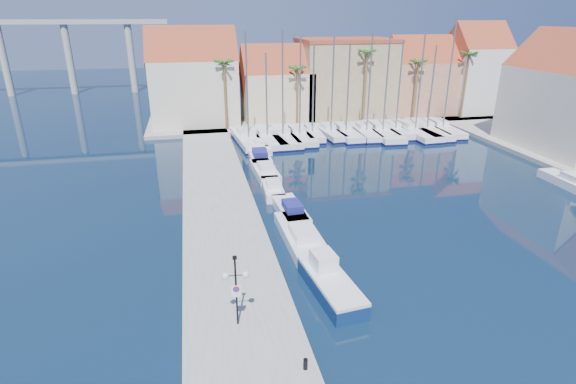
# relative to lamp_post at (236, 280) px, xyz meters

# --- Properties ---
(ground) EXTENTS (260.00, 260.00, 0.00)m
(ground) POSITION_rel_lamp_post_xyz_m (9.21, 0.58, -3.11)
(ground) COLOR black
(ground) RESTS_ON ground
(quay_west) EXTENTS (6.00, 77.00, 0.50)m
(quay_west) POSITION_rel_lamp_post_xyz_m (0.21, 14.08, -2.86)
(quay_west) COLOR gray
(quay_west) RESTS_ON ground
(shore_north) EXTENTS (54.00, 16.00, 0.50)m
(shore_north) POSITION_rel_lamp_post_xyz_m (19.21, 48.58, -2.86)
(shore_north) COLOR gray
(shore_north) RESTS_ON ground
(lamp_post) EXTENTS (1.35, 0.44, 3.97)m
(lamp_post) POSITION_rel_lamp_post_xyz_m (0.00, 0.00, 0.00)
(lamp_post) COLOR black
(lamp_post) RESTS_ON quay_west
(bollard) EXTENTS (0.21, 0.21, 0.53)m
(bollard) POSITION_rel_lamp_post_xyz_m (2.61, -3.79, -2.34)
(bollard) COLOR black
(bollard) RESTS_ON quay_west
(fishing_boat) EXTENTS (2.64, 6.17, 2.10)m
(fishing_boat) POSITION_rel_lamp_post_xyz_m (5.67, 2.42, -2.41)
(fishing_boat) COLOR navy
(fishing_boat) RESTS_ON ground
(motorboat_west_0) EXTENTS (2.54, 7.52, 1.40)m
(motorboat_west_0) POSITION_rel_lamp_post_xyz_m (5.54, 8.87, -2.60)
(motorboat_west_0) COLOR white
(motorboat_west_0) RESTS_ON ground
(motorboat_west_1) EXTENTS (2.15, 5.99, 1.40)m
(motorboat_west_1) POSITION_rel_lamp_post_xyz_m (5.78, 13.43, -2.60)
(motorboat_west_1) COLOR white
(motorboat_west_1) RESTS_ON ground
(motorboat_west_2) EXTENTS (1.99, 5.35, 1.40)m
(motorboat_west_2) POSITION_rel_lamp_post_xyz_m (5.25, 18.70, -2.60)
(motorboat_west_2) COLOR white
(motorboat_west_2) RESTS_ON ground
(motorboat_west_3) EXTENTS (2.31, 6.54, 1.40)m
(motorboat_west_3) POSITION_rel_lamp_post_xyz_m (5.39, 23.76, -2.60)
(motorboat_west_3) COLOR white
(motorboat_west_3) RESTS_ON ground
(motorboat_west_4) EXTENTS (2.42, 6.88, 1.40)m
(motorboat_west_4) POSITION_rel_lamp_post_xyz_m (5.60, 28.82, -2.60)
(motorboat_west_4) COLOR white
(motorboat_west_4) RESTS_ON ground
(motorboat_west_5) EXTENTS (2.37, 5.90, 1.40)m
(motorboat_west_5) POSITION_rel_lamp_post_xyz_m (6.20, 32.94, -2.60)
(motorboat_west_5) COLOR white
(motorboat_west_5) RESTS_ON ground
(motorboat_west_6) EXTENTS (1.91, 5.20, 1.40)m
(motorboat_west_6) POSITION_rel_lamp_post_xyz_m (6.11, 38.84, -2.60)
(motorboat_west_6) COLOR white
(motorboat_west_6) RESTS_ON ground
(motorboat_east_1) EXTENTS (2.06, 5.98, 1.40)m
(motorboat_east_1) POSITION_rel_lamp_post_xyz_m (33.21, 14.56, -2.60)
(motorboat_east_1) COLOR white
(motorboat_east_1) RESTS_ON ground
(sailboat_0) EXTENTS (3.69, 10.97, 13.51)m
(sailboat_0) POSITION_rel_lamp_post_xyz_m (5.28, 36.33, -2.52)
(sailboat_0) COLOR white
(sailboat_0) RESTS_ON ground
(sailboat_1) EXTENTS (3.89, 11.58, 11.05)m
(sailboat_1) POSITION_rel_lamp_post_xyz_m (7.70, 36.73, -2.56)
(sailboat_1) COLOR white
(sailboat_1) RESTS_ON ground
(sailboat_2) EXTENTS (3.26, 11.32, 13.58)m
(sailboat_2) POSITION_rel_lamp_post_xyz_m (9.77, 36.70, -2.53)
(sailboat_2) COLOR white
(sailboat_2) RESTS_ON ground
(sailboat_3) EXTENTS (2.72, 10.20, 12.99)m
(sailboat_3) POSITION_rel_lamp_post_xyz_m (12.05, 36.76, -2.52)
(sailboat_3) COLOR white
(sailboat_3) RESTS_ON ground
(sailboat_4) EXTENTS (2.64, 8.22, 11.78)m
(sailboat_4) POSITION_rel_lamp_post_xyz_m (13.98, 37.38, -2.50)
(sailboat_4) COLOR white
(sailboat_4) RESTS_ON ground
(sailboat_5) EXTENTS (2.78, 8.48, 12.78)m
(sailboat_5) POSITION_rel_lamp_post_xyz_m (16.47, 37.37, -2.49)
(sailboat_5) COLOR white
(sailboat_5) RESTS_ON ground
(sailboat_6) EXTENTS (2.46, 9.30, 11.97)m
(sailboat_6) POSITION_rel_lamp_post_xyz_m (18.42, 36.87, -2.52)
(sailboat_6) COLOR white
(sailboat_6) RESTS_ON ground
(sailboat_7) EXTENTS (2.96, 9.06, 13.33)m
(sailboat_7) POSITION_rel_lamp_post_xyz_m (21.22, 36.54, -2.49)
(sailboat_7) COLOR white
(sailboat_7) RESTS_ON ground
(sailboat_8) EXTENTS (3.77, 11.56, 13.21)m
(sailboat_8) POSITION_rel_lamp_post_xyz_m (23.45, 36.43, -2.54)
(sailboat_8) COLOR white
(sailboat_8) RESTS_ON ground
(sailboat_9) EXTENTS (2.66, 8.90, 12.28)m
(sailboat_9) POSITION_rel_lamp_post_xyz_m (25.48, 36.75, -2.51)
(sailboat_9) COLOR white
(sailboat_9) RESTS_ON ground
(sailboat_10) EXTENTS (3.48, 11.51, 13.21)m
(sailboat_10) POSITION_rel_lamp_post_xyz_m (27.87, 36.01, -2.54)
(sailboat_10) COLOR white
(sailboat_10) RESTS_ON ground
(sailboat_11) EXTENTS (3.52, 11.62, 11.72)m
(sailboat_11) POSITION_rel_lamp_post_xyz_m (29.83, 36.30, -2.55)
(sailboat_11) COLOR white
(sailboat_11) RESTS_ON ground
(sailboat_12) EXTENTS (3.41, 10.40, 14.84)m
(sailboat_12) POSITION_rel_lamp_post_xyz_m (32.31, 36.37, -2.50)
(sailboat_12) COLOR white
(sailboat_12) RESTS_ON ground
(building_0) EXTENTS (12.30, 9.00, 13.50)m
(building_0) POSITION_rel_lamp_post_xyz_m (-0.79, 47.58, 3.42)
(building_0) COLOR beige
(building_0) RESTS_ON shore_north
(building_1) EXTENTS (10.30, 8.00, 11.00)m
(building_1) POSITION_rel_lamp_post_xyz_m (11.21, 47.58, 2.19)
(building_1) COLOR beige
(building_1) RESTS_ON shore_north
(building_2) EXTENTS (14.20, 10.20, 11.50)m
(building_2) POSITION_rel_lamp_post_xyz_m (22.21, 48.58, 3.15)
(building_2) COLOR #99825E
(building_2) RESTS_ON shore_north
(building_3) EXTENTS (10.30, 8.00, 12.00)m
(building_3) POSITION_rel_lamp_post_xyz_m (34.21, 47.58, 2.75)
(building_3) COLOR #B4725B
(building_3) RESTS_ON shore_north
(building_4) EXTENTS (8.30, 8.00, 14.00)m
(building_4) POSITION_rel_lamp_post_xyz_m (43.21, 46.58, 3.86)
(building_4) COLOR silver
(building_4) RESTS_ON shore_north
(building_6) EXTENTS (9.00, 14.30, 13.50)m
(building_6) POSITION_rel_lamp_post_xyz_m (41.21, 24.58, 3.41)
(building_6) COLOR beige
(building_6) RESTS_ON shore_east
(palm_0) EXTENTS (2.60, 2.60, 10.15)m
(palm_0) POSITION_rel_lamp_post_xyz_m (3.21, 42.58, 5.97)
(palm_0) COLOR brown
(palm_0) RESTS_ON shore_north
(palm_1) EXTENTS (2.60, 2.60, 9.15)m
(palm_1) POSITION_rel_lamp_post_xyz_m (13.21, 42.58, 5.03)
(palm_1) COLOR brown
(palm_1) RESTS_ON shore_north
(palm_2) EXTENTS (2.60, 2.60, 11.15)m
(palm_2) POSITION_rel_lamp_post_xyz_m (23.21, 42.58, 6.91)
(palm_2) COLOR brown
(palm_2) RESTS_ON shore_north
(palm_3) EXTENTS (2.60, 2.60, 9.65)m
(palm_3) POSITION_rel_lamp_post_xyz_m (31.21, 42.58, 5.50)
(palm_3) COLOR brown
(palm_3) RESTS_ON shore_north
(palm_4) EXTENTS (2.60, 2.60, 10.65)m
(palm_4) POSITION_rel_lamp_post_xyz_m (39.21, 42.58, 6.44)
(palm_4) COLOR brown
(palm_4) RESTS_ON shore_north
(viaduct) EXTENTS (48.00, 2.20, 14.45)m
(viaduct) POSITION_rel_lamp_post_xyz_m (-29.86, 82.58, 7.14)
(viaduct) COLOR #9E9E99
(viaduct) RESTS_ON ground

